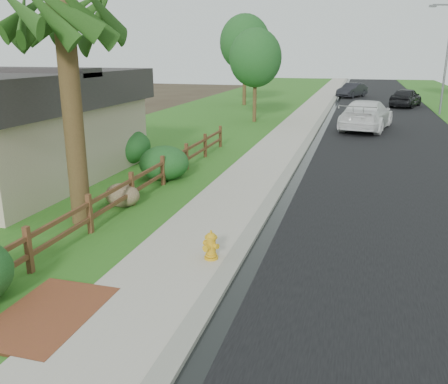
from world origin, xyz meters
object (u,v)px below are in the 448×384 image
(ranch_fence, at_px, (148,178))
(palm_tree, at_px, (63,11))
(fire_hydrant, at_px, (211,246))
(dark_car_mid, at_px, (406,97))
(streetlight, at_px, (445,53))
(white_suv, at_px, (366,115))

(ranch_fence, xyz_separation_m, palm_tree, (-0.70, -2.90, 4.91))
(fire_hydrant, relative_size, dark_car_mid, 0.14)
(dark_car_mid, xyz_separation_m, streetlight, (1.93, -5.05, 3.66))
(dark_car_mid, height_order, streetlight, streetlight)
(palm_tree, height_order, white_suv, palm_tree)
(fire_hydrant, bearing_deg, dark_car_mid, 78.96)
(palm_tree, xyz_separation_m, white_suv, (7.60, 19.16, -4.61))
(ranch_fence, bearing_deg, streetlight, 64.16)
(ranch_fence, height_order, dark_car_mid, dark_car_mid)
(palm_tree, distance_m, streetlight, 30.84)
(white_suv, height_order, dark_car_mid, white_suv)
(palm_tree, bearing_deg, dark_car_mid, 71.70)
(palm_tree, xyz_separation_m, fire_hydrant, (4.20, -1.47, -5.11))
(white_suv, xyz_separation_m, dark_car_mid, (3.33, 13.90, -0.09))
(palm_tree, bearing_deg, fire_hydrant, -19.33)
(palm_tree, height_order, fire_hydrant, palm_tree)
(streetlight, bearing_deg, ranch_fence, -115.84)
(ranch_fence, relative_size, palm_tree, 2.56)
(white_suv, distance_m, dark_car_mid, 14.29)
(ranch_fence, relative_size, dark_car_mid, 3.59)
(streetlight, bearing_deg, white_suv, -120.72)
(palm_tree, relative_size, white_suv, 1.08)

